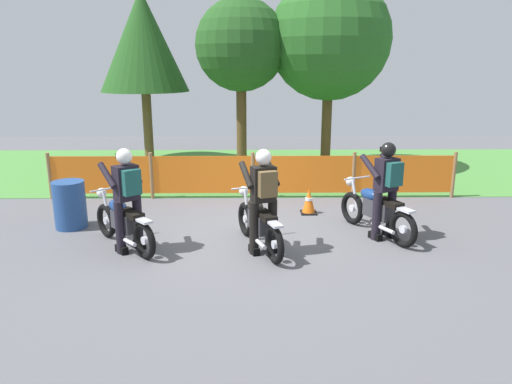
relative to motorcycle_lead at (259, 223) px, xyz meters
name	(u,v)px	position (x,y,z in m)	size (l,w,h in m)	color
ground	(254,236)	(-0.08, 0.59, -0.45)	(24.00, 24.00, 0.02)	#5B5B60
grass_verge	(252,169)	(-0.08, 6.15, -0.44)	(24.00, 6.20, 0.01)	#4C8C3D
barrier_fence	(253,175)	(-0.08, 3.05, 0.10)	(9.16, 0.08, 1.05)	olive
tree_leftmost	(143,42)	(-3.28, 7.37, 3.13)	(2.62, 2.62, 5.05)	brown
tree_near_left	(241,46)	(-0.37, 6.06, 2.97)	(2.48, 2.48, 4.67)	brown
tree_near_right	(330,39)	(2.05, 6.26, 3.15)	(3.33, 3.33, 5.27)	brown
motorcycle_lead	(259,223)	(0.00, 0.00, 0.00)	(0.84, 1.84, 0.91)	black
motorcycle_trailing	(123,222)	(-2.23, 0.07, 0.00)	(1.35, 1.50, 0.91)	black
motorcycle_third	(376,210)	(2.09, 0.63, 0.01)	(1.00, 1.81, 0.93)	black
rider_lead	(264,196)	(0.07, -0.20, 0.51)	(0.67, 0.77, 1.69)	black
rider_trailing	(127,194)	(-2.09, -0.09, 0.51)	(0.75, 0.77, 1.69)	black
rider_third	(386,185)	(2.18, 0.44, 0.51)	(0.70, 0.78, 1.69)	black
traffic_cone	(309,201)	(1.05, 1.88, -0.18)	(0.32, 0.32, 0.53)	black
spare_drum	(70,205)	(-3.47, 1.08, 0.00)	(0.58, 0.58, 0.88)	navy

